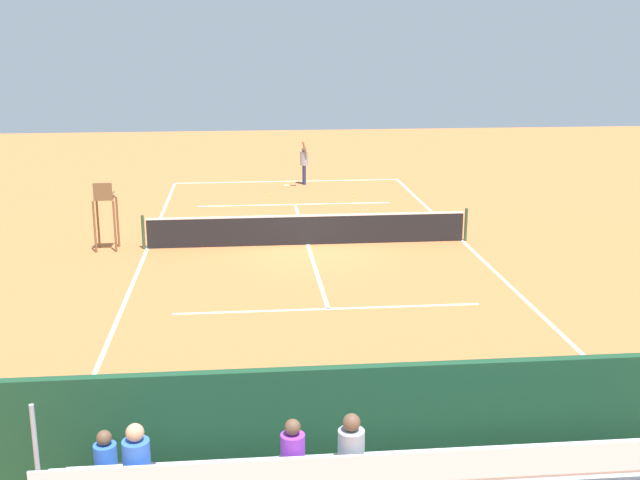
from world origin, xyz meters
TOP-DOWN VIEW (x-y plane):
  - ground_plane at (0.00, 0.00)m, footprint 60.00×60.00m
  - court_line_markings at (0.00, -0.04)m, footprint 10.10×22.20m
  - tennis_net at (0.00, 0.00)m, footprint 10.30×0.10m
  - backdrop_wall at (0.00, 14.00)m, footprint 18.00×0.16m
  - umpire_chair at (6.20, 0.04)m, footprint 0.67×0.67m
  - courtside_bench at (-2.59, 13.27)m, footprint 1.80×0.40m
  - equipment_bag at (-0.95, 13.40)m, footprint 0.90×0.36m
  - tennis_player at (-0.70, -10.25)m, footprint 0.37×0.54m
  - tennis_racket at (0.07, -9.95)m, footprint 0.57×0.33m
  - tennis_ball_near at (-2.50, -7.13)m, footprint 0.07×0.07m
  - tennis_ball_far at (0.88, -7.95)m, footprint 0.07×0.07m

SIDE VIEW (x-z plane):
  - ground_plane at x=0.00m, z-range 0.00..0.00m
  - court_line_markings at x=0.00m, z-range 0.00..0.01m
  - tennis_racket at x=0.07m, z-range 0.00..0.03m
  - tennis_ball_near at x=-2.50m, z-range 0.00..0.07m
  - tennis_ball_far at x=0.88m, z-range 0.00..0.07m
  - equipment_bag at x=-0.95m, z-range 0.00..0.36m
  - tennis_net at x=0.00m, z-range -0.03..1.04m
  - courtside_bench at x=-2.59m, z-range 0.09..1.02m
  - backdrop_wall at x=0.00m, z-range 0.00..2.00m
  - tennis_player at x=-0.70m, z-range 0.05..1.98m
  - umpire_chair at x=6.20m, z-range 0.24..2.38m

